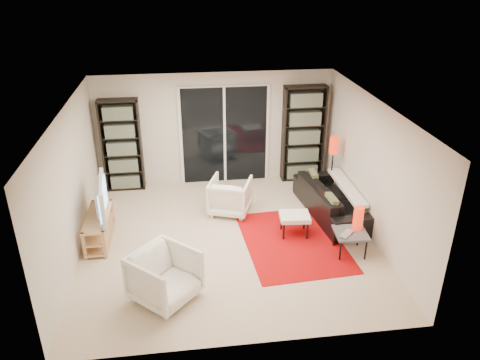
% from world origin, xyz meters
% --- Properties ---
extents(floor, '(5.00, 5.00, 0.00)m').
position_xyz_m(floor, '(0.00, 0.00, 0.00)').
color(floor, beige).
rests_on(floor, ground).
extents(wall_back, '(5.00, 0.02, 2.40)m').
position_xyz_m(wall_back, '(0.00, 2.50, 1.20)').
color(wall_back, beige).
rests_on(wall_back, ground).
extents(wall_front, '(5.00, 0.02, 2.40)m').
position_xyz_m(wall_front, '(0.00, -2.50, 1.20)').
color(wall_front, beige).
rests_on(wall_front, ground).
extents(wall_left, '(0.02, 5.00, 2.40)m').
position_xyz_m(wall_left, '(-2.50, 0.00, 1.20)').
color(wall_left, beige).
rests_on(wall_left, ground).
extents(wall_right, '(0.02, 5.00, 2.40)m').
position_xyz_m(wall_right, '(2.50, 0.00, 1.20)').
color(wall_right, beige).
rests_on(wall_right, ground).
extents(ceiling, '(5.00, 5.00, 0.02)m').
position_xyz_m(ceiling, '(0.00, 0.00, 2.40)').
color(ceiling, white).
rests_on(ceiling, wall_back).
extents(sliding_door, '(1.92, 0.08, 2.16)m').
position_xyz_m(sliding_door, '(0.20, 2.46, 1.05)').
color(sliding_door, white).
rests_on(sliding_door, ground).
extents(bookshelf_left, '(0.80, 0.30, 1.95)m').
position_xyz_m(bookshelf_left, '(-1.95, 2.33, 0.98)').
color(bookshelf_left, black).
rests_on(bookshelf_left, ground).
extents(bookshelf_right, '(0.90, 0.30, 2.10)m').
position_xyz_m(bookshelf_right, '(1.90, 2.33, 1.05)').
color(bookshelf_right, black).
rests_on(bookshelf_right, ground).
extents(tv_stand, '(0.38, 1.19, 0.50)m').
position_xyz_m(tv_stand, '(-2.22, 0.26, 0.26)').
color(tv_stand, tan).
rests_on(tv_stand, floor).
extents(tv, '(0.29, 1.13, 0.65)m').
position_xyz_m(tv, '(-2.20, 0.26, 0.82)').
color(tv, black).
rests_on(tv, tv_stand).
extents(rug, '(1.79, 2.33, 0.01)m').
position_xyz_m(rug, '(1.11, -0.23, 0.01)').
color(rug, '#B1080A').
rests_on(rug, floor).
extents(sofa, '(1.05, 2.17, 0.61)m').
position_xyz_m(sofa, '(2.07, 0.66, 0.31)').
color(sofa, black).
rests_on(sofa, floor).
extents(armchair_back, '(0.96, 0.97, 0.69)m').
position_xyz_m(armchair_back, '(0.15, 0.99, 0.35)').
color(armchair_back, white).
rests_on(armchair_back, floor).
extents(armchair_front, '(1.17, 1.17, 0.76)m').
position_xyz_m(armchair_front, '(-1.06, -1.45, 0.38)').
color(armchair_front, white).
rests_on(armchair_front, floor).
extents(ottoman, '(0.56, 0.47, 0.40)m').
position_xyz_m(ottoman, '(1.19, 0.02, 0.34)').
color(ottoman, white).
rests_on(ottoman, floor).
extents(side_table, '(0.56, 0.56, 0.40)m').
position_xyz_m(side_table, '(1.96, -0.67, 0.36)').
color(side_table, '#4F4F55').
rests_on(side_table, floor).
extents(laptop, '(0.37, 0.37, 0.03)m').
position_xyz_m(laptop, '(1.90, -0.77, 0.41)').
color(laptop, silver).
rests_on(laptop, side_table).
extents(table_lamp, '(0.17, 0.17, 0.38)m').
position_xyz_m(table_lamp, '(2.11, -0.56, 0.59)').
color(table_lamp, red).
rests_on(table_lamp, side_table).
extents(floor_lamp, '(0.20, 0.20, 1.31)m').
position_xyz_m(floor_lamp, '(2.27, 1.38, 0.99)').
color(floor_lamp, black).
rests_on(floor_lamp, floor).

